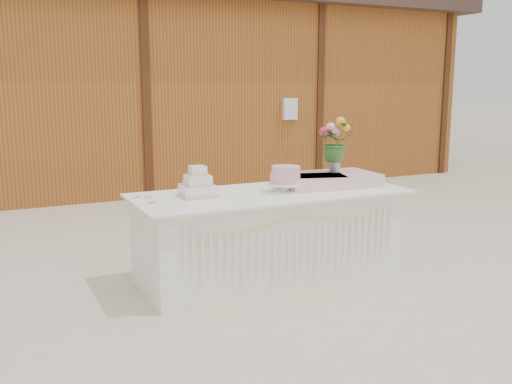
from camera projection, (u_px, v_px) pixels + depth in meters
ground at (271, 277)px, 5.10m from camera, size 80.00×80.00×0.00m
barn at (115, 86)px, 10.08m from camera, size 12.60×4.60×3.30m
cake_table at (271, 235)px, 5.02m from camera, size 2.40×1.00×0.77m
wedding_cake at (198, 186)px, 4.75m from camera, size 0.31×0.31×0.26m
pink_cake_stand at (286, 178)px, 4.93m from camera, size 0.32×0.32×0.23m
satin_runner at (327, 180)px, 5.25m from camera, size 0.94×0.58×0.11m
flower_vase at (335, 164)px, 5.32m from camera, size 0.11×0.11×0.15m
bouquet at (335, 136)px, 5.27m from camera, size 0.35×0.31×0.37m
loose_flowers at (148, 199)px, 4.62m from camera, size 0.22×0.34×0.02m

